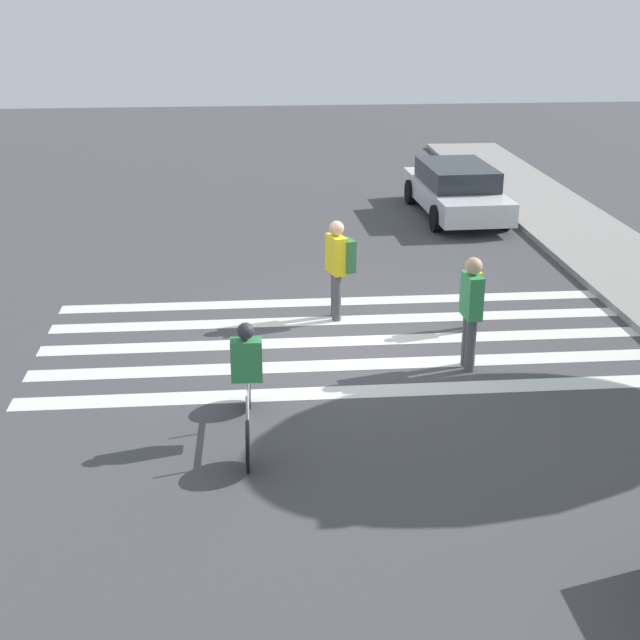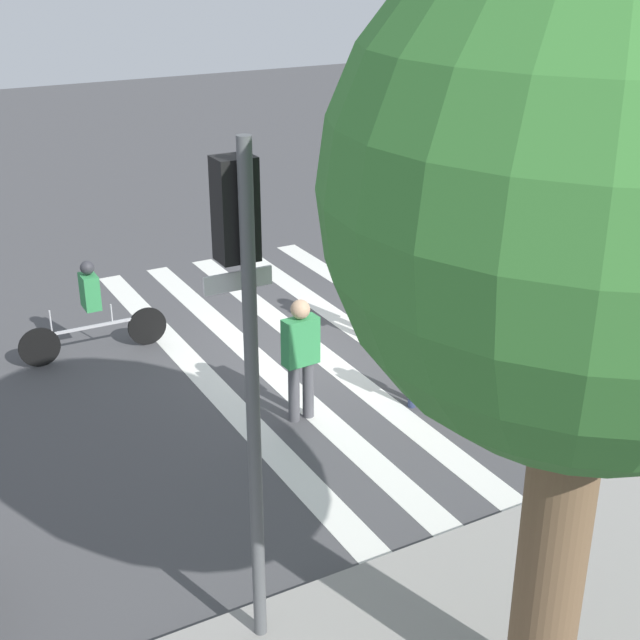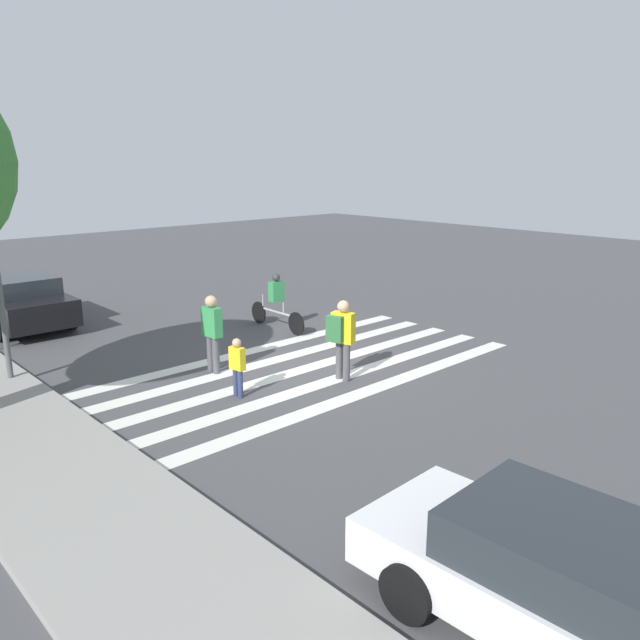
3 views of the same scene
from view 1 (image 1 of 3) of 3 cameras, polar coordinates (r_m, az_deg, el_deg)
The scene contains 7 objects.
ground_plane at distance 14.81m, azimuth 1.62°, elevation -1.37°, with size 60.00×60.00×0.00m, color #444447.
crosswalk_stripes at distance 14.81m, azimuth 1.62°, elevation -1.36°, with size 4.33×10.00×0.01m.
pedestrian_child_with_backpack at distance 15.48m, azimuth 1.20°, elevation 3.71°, with size 0.54×0.50×1.78m.
pedestrian_adult_blue_shirt at distance 15.32m, azimuth 9.84°, elevation 1.87°, with size 0.36×0.19×1.24m.
pedestrian_adult_tall_backpack at distance 13.63m, azimuth 9.64°, elevation 0.84°, with size 0.51×0.26×1.78m.
cyclist_far_lane at distance 11.48m, azimuth -4.69°, elevation -3.62°, with size 2.37×0.40×1.60m.
car_parked_silver_sedan at distance 22.98m, azimuth 8.70°, elevation 8.27°, with size 4.69×2.01×1.31m.
Camera 1 is at (13.62, -1.61, 5.61)m, focal length 50.00 mm.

